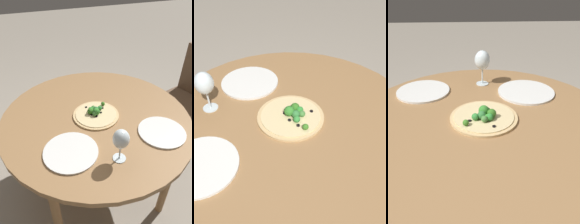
{
  "view_description": "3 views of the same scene",
  "coord_description": "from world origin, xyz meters",
  "views": [
    {
      "loc": [
        0.36,
        0.98,
        1.54
      ],
      "look_at": [
        0.0,
        0.0,
        0.74
      ],
      "focal_mm": 35.0,
      "sensor_mm": 36.0,
      "label": 1
    },
    {
      "loc": [
        -0.76,
        -0.11,
        1.41
      ],
      "look_at": [
        0.0,
        0.0,
        0.74
      ],
      "focal_mm": 40.0,
      "sensor_mm": 36.0,
      "label": 2
    },
    {
      "loc": [
        -0.05,
        -0.88,
        1.25
      ],
      "look_at": [
        0.0,
        0.0,
        0.74
      ],
      "focal_mm": 40.0,
      "sensor_mm": 36.0,
      "label": 3
    }
  ],
  "objects": [
    {
      "name": "ground_plane",
      "position": [
        0.0,
        0.0,
        0.0
      ],
      "size": [
        12.0,
        12.0,
        0.0
      ],
      "primitive_type": "plane",
      "color": "gray"
    },
    {
      "name": "dining_table",
      "position": [
        0.0,
        0.0,
        0.64
      ],
      "size": [
        1.15,
        1.15,
        0.71
      ],
      "color": "olive",
      "rests_on": "ground_plane"
    },
    {
      "name": "chair",
      "position": [
        -0.95,
        -0.24,
        0.48
      ],
      "size": [
        0.49,
        0.49,
        0.88
      ],
      "rotation": [
        0.0,
        0.0,
        -4.47
      ],
      "color": "brown",
      "rests_on": "ground_plane"
    },
    {
      "name": "pizza",
      "position": [
        0.0,
        -0.0,
        0.72
      ],
      "size": [
        0.28,
        0.28,
        0.06
      ],
      "color": "tan",
      "rests_on": "dining_table"
    },
    {
      "name": "wine_glass",
      "position": [
        0.01,
        0.35,
        0.83
      ],
      "size": [
        0.08,
        0.08,
        0.18
      ],
      "color": "silver",
      "rests_on": "dining_table"
    },
    {
      "name": "plate_near",
      "position": [
        -0.29,
        0.27,
        0.71
      ],
      "size": [
        0.26,
        0.26,
        0.01
      ],
      "color": "silver",
      "rests_on": "dining_table"
    },
    {
      "name": "plate_far",
      "position": [
        0.22,
        0.24,
        0.71
      ],
      "size": [
        0.28,
        0.28,
        0.01
      ],
      "color": "silver",
      "rests_on": "dining_table"
    }
  ]
}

